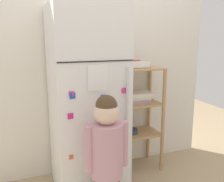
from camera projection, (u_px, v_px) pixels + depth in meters
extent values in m
cube|color=silver|center=(94.00, 68.00, 2.55)|extent=(2.53, 0.03, 2.15)
cube|color=white|center=(86.00, 102.00, 2.20)|extent=(0.59, 0.68, 1.65)
cube|color=black|center=(97.00, 61.00, 1.81)|extent=(0.57, 0.01, 0.01)
cylinder|color=silver|center=(127.00, 100.00, 1.93)|extent=(0.02, 0.02, 0.51)
cube|color=white|center=(98.00, 78.00, 1.84)|extent=(0.15, 0.01, 0.19)
cube|color=#D63984|center=(124.00, 91.00, 1.93)|extent=(0.04, 0.01, 0.04)
cube|color=#C33579|center=(71.00, 94.00, 1.79)|extent=(0.04, 0.01, 0.04)
cube|color=#CD682F|center=(71.00, 157.00, 1.88)|extent=(0.03, 0.01, 0.03)
cube|color=blue|center=(73.00, 96.00, 1.79)|extent=(0.04, 0.02, 0.04)
cube|color=purple|center=(95.00, 162.00, 1.96)|extent=(0.03, 0.01, 0.02)
cube|color=#D02577|center=(71.00, 116.00, 1.82)|extent=(0.04, 0.02, 0.04)
cube|color=blue|center=(103.00, 97.00, 1.88)|extent=(0.03, 0.01, 0.03)
cylinder|color=#BF8C99|center=(107.00, 150.00, 1.77)|extent=(0.23, 0.23, 0.39)
sphere|color=#BF8C99|center=(103.00, 122.00, 1.79)|extent=(0.10, 0.10, 0.10)
sphere|color=beige|center=(106.00, 113.00, 1.71)|extent=(0.18, 0.18, 0.18)
sphere|color=#4C3823|center=(106.00, 106.00, 1.70)|extent=(0.15, 0.15, 0.15)
cylinder|color=#BF8C99|center=(89.00, 149.00, 1.72)|extent=(0.07, 0.07, 0.33)
cylinder|color=#BF8C99|center=(123.00, 143.00, 1.80)|extent=(0.07, 0.07, 0.33)
cylinder|color=tan|center=(126.00, 126.00, 2.42)|extent=(0.04, 0.04, 1.09)
cylinder|color=tan|center=(163.00, 121.00, 2.56)|extent=(0.04, 0.04, 1.09)
cylinder|color=tan|center=(115.00, 117.00, 2.69)|extent=(0.04, 0.04, 1.09)
cylinder|color=tan|center=(149.00, 113.00, 2.83)|extent=(0.04, 0.04, 1.09)
cube|color=tan|center=(139.00, 68.00, 2.51)|extent=(0.43, 0.32, 0.02)
cube|color=tan|center=(139.00, 103.00, 2.59)|extent=(0.43, 0.32, 0.02)
cube|color=tan|center=(138.00, 133.00, 2.66)|extent=(0.43, 0.32, 0.02)
cube|color=#B293A3|center=(136.00, 100.00, 2.58)|extent=(0.26, 0.19, 0.04)
cube|color=silver|center=(137.00, 97.00, 2.56)|extent=(0.26, 0.20, 0.03)
cube|color=silver|center=(140.00, 94.00, 2.55)|extent=(0.25, 0.19, 0.04)
cylinder|color=#2D384C|center=(131.00, 131.00, 2.62)|extent=(0.14, 0.14, 0.05)
cube|color=white|center=(136.00, 67.00, 2.51)|extent=(0.25, 0.18, 0.01)
cube|color=white|center=(139.00, 65.00, 2.42)|extent=(0.25, 0.01, 0.07)
cube|color=white|center=(132.00, 63.00, 2.58)|extent=(0.25, 0.01, 0.07)
cube|color=white|center=(124.00, 64.00, 2.46)|extent=(0.01, 0.18, 0.07)
cube|color=white|center=(146.00, 64.00, 2.54)|extent=(0.01, 0.18, 0.07)
sphere|color=#A93A29|center=(134.00, 64.00, 2.52)|extent=(0.06, 0.06, 0.06)
sphere|color=#AE2C22|center=(138.00, 63.00, 2.52)|extent=(0.07, 0.07, 0.07)
sphere|color=#B4180D|center=(133.00, 63.00, 2.47)|extent=(0.08, 0.08, 0.08)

